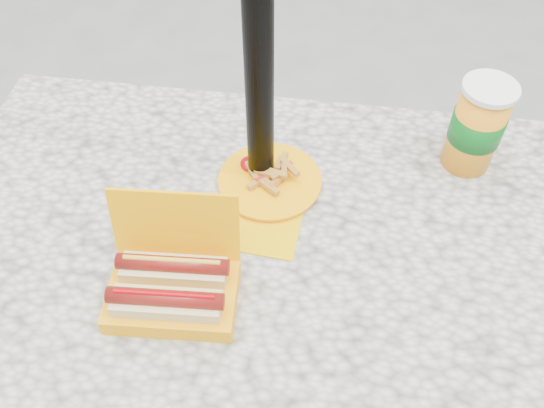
# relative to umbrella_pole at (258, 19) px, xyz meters

# --- Properties ---
(ground) EXTENTS (60.00, 60.00, 0.00)m
(ground) POSITION_rel_umbrella_pole_xyz_m (0.00, -0.16, -1.10)
(ground) COLOR slate
(picnic_table) EXTENTS (1.20, 0.80, 0.75)m
(picnic_table) POSITION_rel_umbrella_pole_xyz_m (0.00, -0.16, -0.46)
(picnic_table) COLOR beige
(picnic_table) RESTS_ON ground
(umbrella_pole) EXTENTS (0.05, 0.05, 2.20)m
(umbrella_pole) POSITION_rel_umbrella_pole_xyz_m (0.00, 0.00, 0.00)
(umbrella_pole) COLOR black
(umbrella_pole) RESTS_ON ground
(hotdog_box) EXTENTS (0.22, 0.18, 0.17)m
(hotdog_box) POSITION_rel_umbrella_pole_xyz_m (-0.10, -0.30, -0.31)
(hotdog_box) COLOR #FFA600
(hotdog_box) RESTS_ON picnic_table
(fries_plate) EXTENTS (0.20, 0.28, 0.04)m
(fries_plate) POSITION_rel_umbrella_pole_xyz_m (0.02, -0.03, -0.34)
(fries_plate) COLOR #ECB300
(fries_plate) RESTS_ON picnic_table
(soda_cup) EXTENTS (0.10, 0.10, 0.19)m
(soda_cup) POSITION_rel_umbrella_pole_xyz_m (0.40, 0.09, -0.25)
(soda_cup) COLOR orange
(soda_cup) RESTS_ON picnic_table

